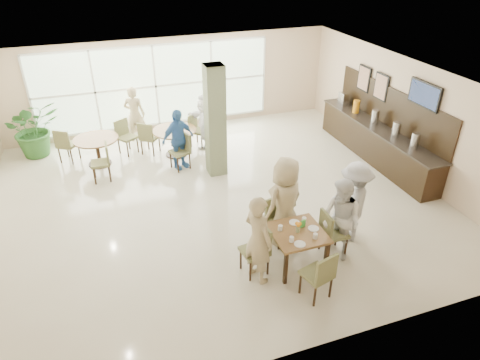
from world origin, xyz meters
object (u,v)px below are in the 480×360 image
object	(u,v)px
buffet_counter	(376,140)
teen_far	(285,202)
round_table_right	(175,135)
adult_b	(206,124)
teen_standing	(354,202)
teen_left	(258,239)
teen_right	(341,220)
round_table_left	(97,144)
adult_a	(178,139)
adult_standing	(135,114)
potted_plant	(34,128)
main_table	(297,236)

from	to	relation	value
buffet_counter	teen_far	world-z (taller)	buffet_counter
round_table_right	buffet_counter	bearing A→B (deg)	-21.85
adult_b	teen_standing	bearing A→B (deg)	10.83
adult_b	teen_left	bearing A→B (deg)	-14.11
teen_far	teen_right	bearing A→B (deg)	113.95
round_table_left	buffet_counter	world-z (taller)	buffet_counter
teen_left	adult_b	world-z (taller)	adult_b
teen_far	adult_b	xyz separation A→B (m)	(-0.34, 4.42, -0.07)
adult_b	adult_a	bearing A→B (deg)	-63.39
teen_right	adult_standing	world-z (taller)	adult_standing
potted_plant	teen_right	size ratio (longest dim) A/B	0.95
potted_plant	teen_far	size ratio (longest dim) A/B	0.84
buffet_counter	adult_b	bearing A→B (deg)	155.52
round_table_right	adult_standing	distance (m)	1.60
teen_left	teen_right	bearing A→B (deg)	-108.47
teen_far	adult_standing	distance (m)	6.20
potted_plant	adult_a	xyz separation A→B (m)	(3.55, -2.06, 0.02)
teen_left	round_table_left	bearing A→B (deg)	2.66
adult_b	adult_standing	bearing A→B (deg)	-137.28
buffet_counter	teen_standing	distance (m)	3.83
round_table_right	teen_far	xyz separation A→B (m)	(1.21, -4.54, 0.33)
round_table_right	teen_left	world-z (taller)	teen_left
round_table_right	potted_plant	distance (m)	3.85
teen_far	adult_b	bearing A→B (deg)	-108.83
round_table_left	potted_plant	world-z (taller)	potted_plant
teen_far	teen_right	distance (m)	1.10
teen_right	main_table	bearing A→B (deg)	-107.62
teen_far	buffet_counter	bearing A→B (deg)	-170.40
main_table	buffet_counter	xyz separation A→B (m)	(3.94, 3.23, -0.10)
potted_plant	teen_right	world-z (taller)	teen_right
teen_far	adult_b	distance (m)	4.43
buffet_counter	adult_standing	distance (m)	6.85
round_table_right	teen_far	distance (m)	4.71
buffet_counter	teen_standing	xyz separation A→B (m)	(-2.55, -2.84, 0.30)
teen_left	teen_far	xyz separation A→B (m)	(0.87, 0.81, 0.07)
round_table_left	teen_right	bearing A→B (deg)	-53.00
adult_a	adult_b	world-z (taller)	adult_b
teen_far	round_table_left	bearing A→B (deg)	-78.24
teen_left	teen_far	size ratio (longest dim) A/B	0.92
buffet_counter	teen_right	bearing A→B (deg)	-133.41
round_table_left	adult_standing	xyz separation A→B (m)	(1.17, 1.18, 0.25)
main_table	adult_standing	world-z (taller)	adult_standing
buffet_counter	adult_a	world-z (taller)	buffet_counter
main_table	teen_far	size ratio (longest dim) A/B	0.51
buffet_counter	adult_a	xyz separation A→B (m)	(-5.14, 1.27, 0.25)
main_table	buffet_counter	distance (m)	5.09
main_table	teen_left	distance (m)	0.83
main_table	teen_far	world-z (taller)	teen_far
buffet_counter	teen_right	xyz separation A→B (m)	(-3.07, -3.24, 0.26)
round_table_right	teen_far	size ratio (longest dim) A/B	0.65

